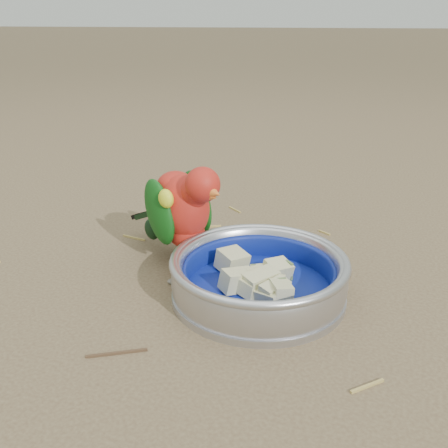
% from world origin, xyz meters
% --- Properties ---
extents(ground, '(60.00, 60.00, 0.00)m').
position_xyz_m(ground, '(0.00, 0.00, 0.00)').
color(ground, brown).
extents(food_bowl, '(0.24, 0.24, 0.02)m').
position_xyz_m(food_bowl, '(0.01, 0.10, 0.01)').
color(food_bowl, '#B2B2BA').
rests_on(food_bowl, ground).
extents(bowl_wall, '(0.24, 0.24, 0.04)m').
position_xyz_m(bowl_wall, '(0.01, 0.10, 0.04)').
color(bowl_wall, '#B2B2BA').
rests_on(bowl_wall, food_bowl).
extents(fruit_wedges, '(0.14, 0.14, 0.03)m').
position_xyz_m(fruit_wedges, '(0.01, 0.10, 0.03)').
color(fruit_wedges, '#C4C18C').
rests_on(fruit_wedges, food_bowl).
extents(lory_parrot, '(0.22, 0.18, 0.16)m').
position_xyz_m(lory_parrot, '(-0.13, 0.16, 0.08)').
color(lory_parrot, '#AF1F15').
rests_on(lory_parrot, ground).
extents(ground_debris, '(0.90, 0.80, 0.01)m').
position_xyz_m(ground_debris, '(0.04, 0.09, 0.00)').
color(ground_debris, tan).
rests_on(ground_debris, ground).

